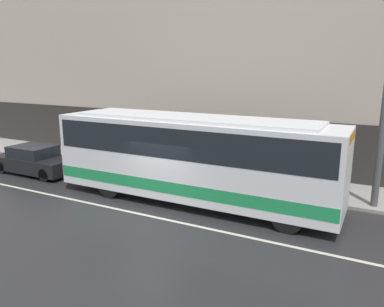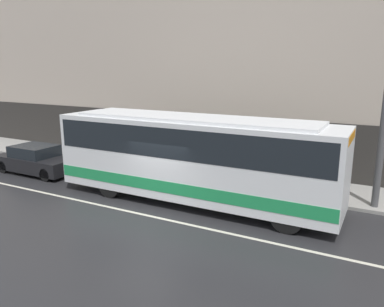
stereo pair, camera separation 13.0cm
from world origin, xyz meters
The scene contains 6 objects.
ground_plane centered at (0.00, 0.00, 0.00)m, with size 60.00×60.00×0.00m, color #262628.
sidewalk centered at (0.00, 5.59, 0.07)m, with size 60.00×3.18×0.13m.
building_facade centered at (0.00, 7.33, 6.00)m, with size 60.00×0.35×12.41m.
lane_stripe centered at (0.00, 0.00, 0.00)m, with size 54.00×0.14×0.01m.
transit_bus centered at (0.77, 2.04, 1.92)m, with size 11.29×2.57×3.41m.
sedan_dark_behind centered at (-8.15, 2.04, 0.66)m, with size 4.34×1.83×1.40m.
Camera 2 is at (7.39, -10.41, 5.22)m, focal length 35.00 mm.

